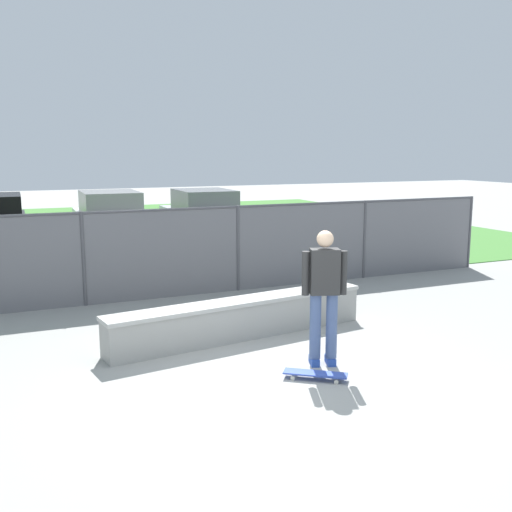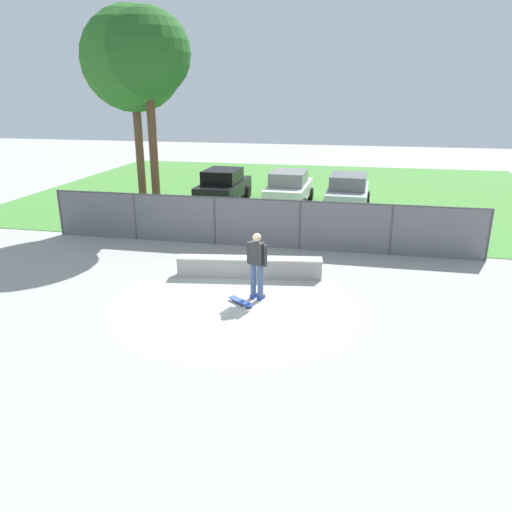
{
  "view_description": "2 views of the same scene",
  "coord_description": "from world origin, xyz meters",
  "px_view_note": "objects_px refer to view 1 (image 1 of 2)",
  "views": [
    {
      "loc": [
        -2.97,
        -6.3,
        2.83
      ],
      "look_at": [
        0.82,
        2.29,
        1.17
      ],
      "focal_mm": 41.81,
      "sensor_mm": 36.0,
      "label": 1
    },
    {
      "loc": [
        3.3,
        -11.39,
        5.27
      ],
      "look_at": [
        0.69,
        1.35,
        0.85
      ],
      "focal_mm": 34.09,
      "sensor_mm": 36.0,
      "label": 2
    }
  ],
  "objects_px": {
    "car_white": "(110,219)",
    "skateboarder": "(324,292)",
    "skateboard": "(315,374)",
    "car_silver": "(203,216)",
    "concrete_ledge": "(241,318)"
  },
  "relations": [
    {
      "from": "car_white",
      "to": "skateboarder",
      "type": "bearing_deg",
      "value": -86.32
    },
    {
      "from": "skateboarder",
      "to": "skateboard",
      "type": "bearing_deg",
      "value": -129.89
    },
    {
      "from": "car_silver",
      "to": "skateboarder",
      "type": "bearing_deg",
      "value": -100.69
    },
    {
      "from": "concrete_ledge",
      "to": "car_silver",
      "type": "height_order",
      "value": "car_silver"
    },
    {
      "from": "skateboarder",
      "to": "car_silver",
      "type": "xyz_separation_m",
      "value": [
        2.08,
        11.0,
        -0.17
      ]
    },
    {
      "from": "concrete_ledge",
      "to": "car_white",
      "type": "height_order",
      "value": "car_white"
    },
    {
      "from": "skateboarder",
      "to": "car_silver",
      "type": "bearing_deg",
      "value": 79.31
    },
    {
      "from": "skateboarder",
      "to": "car_silver",
      "type": "relative_size",
      "value": 0.43
    },
    {
      "from": "concrete_ledge",
      "to": "skateboarder",
      "type": "bearing_deg",
      "value": -70.73
    },
    {
      "from": "concrete_ledge",
      "to": "skateboarder",
      "type": "height_order",
      "value": "skateboarder"
    },
    {
      "from": "car_white",
      "to": "skateboard",
      "type": "bearing_deg",
      "value": -88.13
    },
    {
      "from": "car_silver",
      "to": "car_white",
      "type": "bearing_deg",
      "value": 172.12
    },
    {
      "from": "skateboard",
      "to": "skateboarder",
      "type": "bearing_deg",
      "value": 50.11
    },
    {
      "from": "car_silver",
      "to": "skateboard",
      "type": "bearing_deg",
      "value": -101.99
    },
    {
      "from": "skateboarder",
      "to": "skateboard",
      "type": "height_order",
      "value": "skateboarder"
    }
  ]
}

